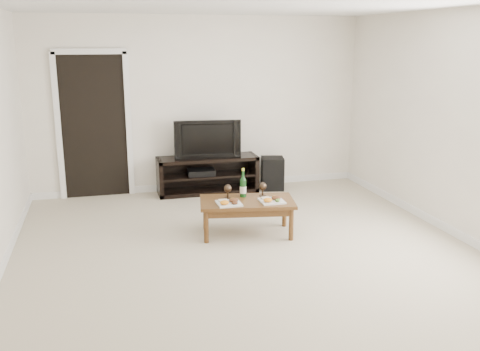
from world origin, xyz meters
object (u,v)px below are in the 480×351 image
subwoofer (272,173)px  coffee_table (247,217)px  media_console (208,175)px  television (207,138)px

subwoofer → coffee_table: size_ratio=0.45×
media_console → television: television is taller
media_console → coffee_table: 1.89m
subwoofer → coffee_table: subwoofer is taller
media_console → coffee_table: size_ratio=1.37×
media_console → coffee_table: bearing=-87.1°
television → coffee_table: 1.99m
coffee_table → television: bearing=92.9°
media_console → subwoofer: size_ratio=3.02×
television → subwoofer: 1.16m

